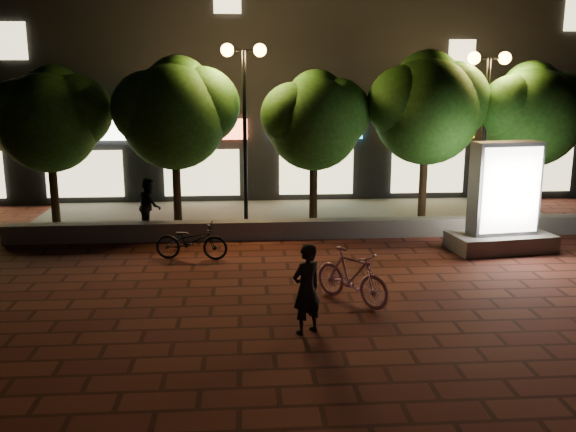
{
  "coord_description": "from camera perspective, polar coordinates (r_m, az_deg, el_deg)",
  "views": [
    {
      "loc": [
        -1.56,
        -12.63,
        4.36
      ],
      "look_at": [
        -0.54,
        1.5,
        1.18
      ],
      "focal_mm": 38.82,
      "sensor_mm": 36.0,
      "label": 1
    }
  ],
  "objects": [
    {
      "name": "ad_kiosk",
      "position": [
        16.72,
        19.1,
        0.78
      ],
      "size": [
        2.72,
        1.62,
        2.79
      ],
      "color": "slate",
      "rests_on": "ground"
    },
    {
      "name": "building_block",
      "position": [
        25.68,
        -0.69,
        14.06
      ],
      "size": [
        28.0,
        8.12,
        11.3
      ],
      "color": "black",
      "rests_on": "ground"
    },
    {
      "name": "tree_right",
      "position": [
        18.91,
        12.7,
        9.93
      ],
      "size": [
        3.72,
        3.1,
        5.07
      ],
      "color": "#2F1F12",
      "rests_on": "sidewalk"
    },
    {
      "name": "scooter_pink",
      "position": [
        12.32,
        5.87,
        -5.51
      ],
      "size": [
        1.54,
        1.7,
        1.08
      ],
      "primitive_type": "imported",
      "rotation": [
        0.0,
        0.0,
        0.7
      ],
      "color": "#B979A2",
      "rests_on": "ground"
    },
    {
      "name": "ground",
      "position": [
        13.46,
        2.75,
        -6.29
      ],
      "size": [
        80.0,
        80.0,
        0.0
      ],
      "primitive_type": "plane",
      "color": "#57241B",
      "rests_on": "ground"
    },
    {
      "name": "street_lamp_right",
      "position": [
        19.18,
        17.76,
        10.66
      ],
      "size": [
        1.26,
        0.36,
        4.98
      ],
      "color": "black",
      "rests_on": "sidewalk"
    },
    {
      "name": "street_lamp_left",
      "position": [
        17.84,
        -4.03,
        11.54
      ],
      "size": [
        1.26,
        0.36,
        5.18
      ],
      "color": "black",
      "rests_on": "sidewalk"
    },
    {
      "name": "tree_left",
      "position": [
        18.22,
        -10.22,
        9.56
      ],
      "size": [
        3.6,
        3.0,
        4.89
      ],
      "color": "#2F1F12",
      "rests_on": "sidewalk"
    },
    {
      "name": "tree_far_right",
      "position": [
        20.07,
        21.56,
        8.94
      ],
      "size": [
        3.48,
        2.9,
        4.76
      ],
      "color": "#2F1F12",
      "rests_on": "sidewalk"
    },
    {
      "name": "pedestrian",
      "position": [
        17.68,
        -12.58,
        0.92
      ],
      "size": [
        0.76,
        0.88,
        1.57
      ],
      "primitive_type": "imported",
      "rotation": [
        0.0,
        0.0,
        1.82
      ],
      "color": "black",
      "rests_on": "sidewalk"
    },
    {
      "name": "tree_far_left",
      "position": [
        18.91,
        -20.94,
        8.58
      ],
      "size": [
        3.36,
        2.8,
        4.63
      ],
      "color": "#2F1F12",
      "rests_on": "sidewalk"
    },
    {
      "name": "retaining_wall",
      "position": [
        17.21,
        1.18,
        -1.19
      ],
      "size": [
        16.0,
        0.45,
        0.5
      ],
      "primitive_type": "cube",
      "color": "slate",
      "rests_on": "ground"
    },
    {
      "name": "rider",
      "position": [
        10.76,
        1.71,
        -6.69
      ],
      "size": [
        0.7,
        0.64,
        1.6
      ],
      "primitive_type": "imported",
      "rotation": [
        0.0,
        0.0,
        3.72
      ],
      "color": "black",
      "rests_on": "ground"
    },
    {
      "name": "sidewalk",
      "position": [
        19.68,
        0.5,
        -0.04
      ],
      "size": [
        16.0,
        5.0,
        0.08
      ],
      "primitive_type": "cube",
      "color": "slate",
      "rests_on": "ground"
    },
    {
      "name": "scooter_parked",
      "position": [
        15.31,
        -8.83,
        -2.26
      ],
      "size": [
        1.85,
        0.88,
        0.93
      ],
      "primitive_type": "imported",
      "rotation": [
        0.0,
        0.0,
        1.42
      ],
      "color": "black",
      "rests_on": "ground"
    },
    {
      "name": "tree_mid",
      "position": [
        18.25,
        2.53,
        9.03
      ],
      "size": [
        3.24,
        2.7,
        4.5
      ],
      "color": "#2F1F12",
      "rests_on": "sidewalk"
    }
  ]
}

